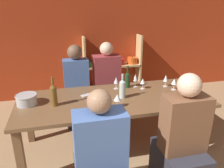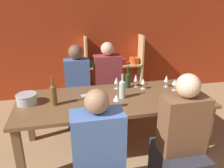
# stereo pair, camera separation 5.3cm
# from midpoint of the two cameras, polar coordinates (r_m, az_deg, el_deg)

# --- Properties ---
(wall_back_red) EXTENTS (8.80, 0.06, 2.70)m
(wall_back_red) POSITION_cam_midpoint_polar(r_m,az_deg,el_deg) (4.51, -3.24, 14.00)
(wall_back_red) COLOR #B23819
(wall_back_red) RESTS_ON ground_plane
(shelf_unit) EXTENTS (1.18, 0.30, 1.25)m
(shelf_unit) POSITION_cam_midpoint_polar(r_m,az_deg,el_deg) (4.55, 0.65, 2.72)
(shelf_unit) COLOR tan
(shelf_unit) RESTS_ON ground_plane
(dining_table) EXTENTS (2.37, 0.98, 0.73)m
(dining_table) POSITION_cam_midpoint_polar(r_m,az_deg,el_deg) (2.78, 1.00, -5.12)
(dining_table) COLOR brown
(dining_table) RESTS_ON ground_plane
(mixing_bowl) EXTENTS (0.25, 0.25, 0.12)m
(mixing_bowl) POSITION_cam_midpoint_polar(r_m,az_deg,el_deg) (2.75, -20.87, -3.58)
(mixing_bowl) COLOR #B7BABC
(mixing_bowl) RESTS_ON dining_table
(wine_bottle_green) EXTENTS (0.08, 0.08, 0.35)m
(wine_bottle_green) POSITION_cam_midpoint_polar(r_m,az_deg,el_deg) (2.59, -14.49, -2.59)
(wine_bottle_green) COLOR brown
(wine_bottle_green) RESTS_ON dining_table
(wine_bottle_dark) EXTENTS (0.08, 0.08, 0.31)m
(wine_bottle_dark) POSITION_cam_midpoint_polar(r_m,az_deg,el_deg) (3.06, 4.66, 1.21)
(wine_bottle_dark) COLOR #19381E
(wine_bottle_dark) RESTS_ON dining_table
(wine_bottle_amber) EXTENTS (0.08, 0.08, 0.31)m
(wine_bottle_amber) POSITION_cam_midpoint_polar(r_m,az_deg,el_deg) (2.71, 3.26, -1.16)
(wine_bottle_amber) COLOR #B2C6C1
(wine_bottle_amber) RESTS_ON dining_table
(wine_glass_empty_a) EXTENTS (0.08, 0.08, 0.15)m
(wine_glass_empty_a) POSITION_cam_midpoint_polar(r_m,az_deg,el_deg) (2.47, 1.84, -3.64)
(wine_glass_empty_a) COLOR white
(wine_glass_empty_a) RESTS_ON dining_table
(wine_glass_red_a) EXTENTS (0.07, 0.07, 0.17)m
(wine_glass_red_a) POSITION_cam_midpoint_polar(r_m,az_deg,el_deg) (3.17, 14.50, 1.28)
(wine_glass_red_a) COLOR white
(wine_glass_red_a) RESTS_ON dining_table
(wine_glass_red_b) EXTENTS (0.07, 0.07, 0.19)m
(wine_glass_red_b) POSITION_cam_midpoint_polar(r_m,az_deg,el_deg) (3.08, 6.72, 1.52)
(wine_glass_red_b) COLOR white
(wine_glass_red_b) RESTS_ON dining_table
(wine_glass_empty_b) EXTENTS (0.08, 0.08, 0.16)m
(wine_glass_empty_b) POSITION_cam_midpoint_polar(r_m,az_deg,el_deg) (3.08, 16.56, 0.43)
(wine_glass_empty_b) COLOR white
(wine_glass_empty_b) RESTS_ON dining_table
(wine_glass_red_c) EXTENTS (0.07, 0.07, 0.15)m
(wine_glass_red_c) POSITION_cam_midpoint_polar(r_m,az_deg,el_deg) (3.03, 8.64, 0.61)
(wine_glass_red_c) COLOR white
(wine_glass_red_c) RESTS_ON dining_table
(wine_glass_red_d) EXTENTS (0.07, 0.07, 0.17)m
(wine_glass_red_d) POSITION_cam_midpoint_polar(r_m,az_deg,el_deg) (3.00, 1.68, 0.85)
(wine_glass_red_d) COLOR white
(wine_glass_red_d) RESTS_ON dining_table
(cell_phone) EXTENTS (0.17, 0.12, 0.01)m
(cell_phone) POSITION_cam_midpoint_polar(r_m,az_deg,el_deg) (2.84, -6.00, -2.83)
(cell_phone) COLOR silver
(cell_phone) RESTS_ON dining_table
(person_near_a) EXTENTS (0.43, 0.54, 1.26)m
(person_near_a) POSITION_cam_midpoint_polar(r_m,az_deg,el_deg) (2.40, 17.93, -16.02)
(person_near_a) COLOR #2D2D38
(person_near_a) RESTS_ON ground_plane
(person_far_a) EXTENTS (0.38, 0.48, 1.28)m
(person_far_a) POSITION_cam_midpoint_polar(r_m,az_deg,el_deg) (3.53, -8.40, -2.68)
(person_far_a) COLOR #2D2D38
(person_far_a) RESTS_ON ground_plane
(person_far_b) EXTENTS (0.43, 0.54, 1.29)m
(person_far_b) POSITION_cam_midpoint_polar(r_m,az_deg,el_deg) (3.62, -0.69, -1.99)
(person_far_b) COLOR #2D2D38
(person_far_b) RESTS_ON ground_plane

